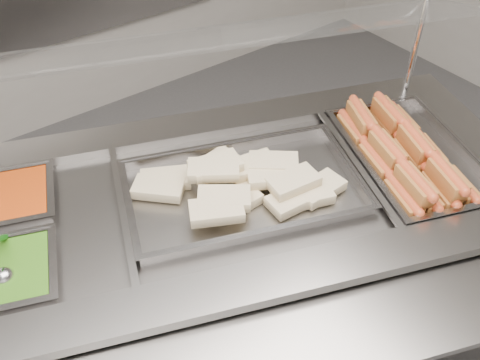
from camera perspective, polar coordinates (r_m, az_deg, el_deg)
steam_counter at (r=2.14m, az=-1.46°, el=-10.86°), size 2.28×1.59×1.00m
tray_rail at (r=1.46m, az=4.27°, el=-17.22°), size 1.98×1.05×0.06m
sneeze_guard at (r=1.73m, az=-4.14°, el=14.38°), size 1.83×0.94×0.49m
pan_hotdogs at (r=2.04m, az=17.58°, el=1.83°), size 0.57×0.70×0.11m
pan_wraps at (r=1.80m, az=0.34°, el=-1.23°), size 0.86×0.68×0.08m
pan_beans at (r=1.93m, az=-24.08°, el=-2.70°), size 0.41×0.37×0.11m
hotdogs_in_buns at (r=1.98m, az=16.89°, el=2.78°), size 0.44×0.62×0.13m
tortilla_wraps at (r=1.77m, az=0.45°, el=-0.22°), size 0.61×0.50×0.10m
serving_spoon at (r=1.66m, az=-23.94°, el=-8.80°), size 0.09×0.18×0.16m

